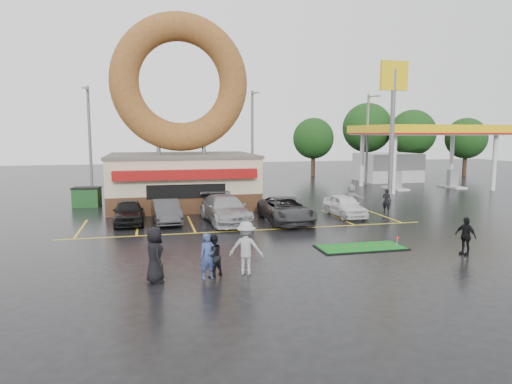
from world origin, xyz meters
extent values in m
plane|color=black|center=(0.00, 0.00, 0.00)|extent=(120.00, 120.00, 0.00)
cube|color=#472B19|center=(-3.00, 13.00, 0.60)|extent=(10.00, 8.00, 1.20)
cube|color=beige|center=(-3.00, 13.00, 2.35)|extent=(10.00, 8.00, 2.30)
cube|color=#59544C|center=(-3.00, 13.00, 3.60)|extent=(10.20, 8.20, 0.20)
cube|color=maroon|center=(-3.00, 8.70, 2.60)|extent=(9.00, 0.60, 0.60)
cylinder|color=slate|center=(-4.60, 13.00, 4.30)|extent=(0.30, 0.30, 1.20)
cylinder|color=slate|center=(-1.40, 13.00, 4.30)|extent=(0.30, 0.30, 1.20)
torus|color=brown|center=(-3.00, 13.00, 8.70)|extent=(9.60, 2.00, 9.60)
cylinder|color=silver|center=(15.00, 15.00, 2.50)|extent=(0.40, 0.40, 5.00)
cylinder|color=silver|center=(25.00, 15.00, 2.50)|extent=(0.40, 0.40, 5.00)
cylinder|color=silver|center=(15.00, 21.00, 2.50)|extent=(0.40, 0.40, 5.00)
cylinder|color=silver|center=(25.00, 21.00, 2.50)|extent=(0.40, 0.40, 5.00)
cube|color=silver|center=(20.00, 18.00, 5.25)|extent=(12.00, 8.00, 0.50)
cube|color=yellow|center=(20.00, 18.00, 5.55)|extent=(12.30, 8.30, 0.70)
cube|color=#99999E|center=(17.00, 18.00, 0.90)|extent=(0.90, 0.60, 1.60)
cube|color=#99999E|center=(23.00, 18.00, 0.90)|extent=(0.90, 0.60, 1.60)
cube|color=silver|center=(20.00, 25.00, 1.50)|extent=(6.00, 5.00, 3.00)
cylinder|color=slate|center=(13.00, 12.00, 5.00)|extent=(0.36, 0.36, 10.00)
cube|color=yellow|center=(13.00, 12.00, 9.50)|extent=(2.20, 0.30, 2.20)
cylinder|color=slate|center=(-10.00, 20.00, 4.50)|extent=(0.24, 0.24, 9.00)
cylinder|color=slate|center=(-10.00, 19.00, 8.70)|extent=(0.12, 2.00, 0.12)
cube|color=slate|center=(-10.00, 18.00, 8.65)|extent=(0.40, 0.18, 0.12)
cylinder|color=slate|center=(4.00, 21.00, 4.50)|extent=(0.24, 0.24, 9.00)
cylinder|color=slate|center=(4.00, 20.00, 8.70)|extent=(0.12, 2.00, 0.12)
cube|color=slate|center=(4.00, 19.00, 8.65)|extent=(0.40, 0.18, 0.12)
cylinder|color=slate|center=(16.00, 22.00, 4.50)|extent=(0.24, 0.24, 9.00)
cylinder|color=slate|center=(16.00, 21.00, 8.70)|extent=(0.12, 2.00, 0.12)
cube|color=slate|center=(16.00, 20.00, 8.65)|extent=(0.40, 0.18, 0.12)
cylinder|color=#332114|center=(26.00, 30.00, 1.44)|extent=(0.50, 0.50, 2.88)
sphere|color=black|center=(26.00, 30.00, 5.20)|extent=(5.60, 5.60, 5.60)
cylinder|color=#332114|center=(32.00, 28.00, 1.26)|extent=(0.50, 0.50, 2.52)
sphere|color=black|center=(32.00, 28.00, 4.55)|extent=(4.90, 4.90, 4.90)
cylinder|color=#332114|center=(22.00, 34.00, 1.62)|extent=(0.50, 0.50, 3.24)
sphere|color=black|center=(22.00, 34.00, 5.85)|extent=(6.30, 6.30, 6.30)
cylinder|color=#332114|center=(14.00, 32.00, 1.26)|extent=(0.50, 0.50, 2.52)
sphere|color=black|center=(14.00, 32.00, 4.55)|extent=(4.90, 4.90, 4.90)
imported|color=black|center=(-6.51, 6.77, 0.70)|extent=(1.80, 4.17, 1.40)
imported|color=#323134|center=(-4.38, 6.53, 0.68)|extent=(1.74, 4.24, 1.36)
imported|color=#97989C|center=(-1.03, 5.86, 0.79)|extent=(2.70, 5.63, 1.58)
imported|color=#2E2E31|center=(2.45, 5.16, 0.73)|extent=(2.45, 5.29, 1.47)
imported|color=white|center=(6.58, 6.12, 0.68)|extent=(1.70, 4.02, 1.36)
imported|color=navy|center=(-3.31, -4.21, 0.82)|extent=(0.68, 0.53, 1.65)
imported|color=black|center=(-3.10, -4.04, 0.78)|extent=(0.95, 0.90, 1.56)
imported|color=gray|center=(-1.86, -4.00, 0.99)|extent=(1.45, 1.14, 1.97)
imported|color=black|center=(-5.16, -4.19, 0.98)|extent=(0.82, 1.07, 1.96)
imported|color=black|center=(7.86, -3.46, 0.82)|extent=(0.69, 1.03, 1.63)
imported|color=#9C9C9F|center=(7.67, 7.49, 0.93)|extent=(1.26, 1.78, 1.86)
imported|color=black|center=(9.85, 6.81, 0.78)|extent=(0.68, 0.66, 1.57)
cube|color=#1C491F|center=(-9.65, 13.84, 0.65)|extent=(1.94, 1.43, 1.30)
cube|color=black|center=(4.01, -1.44, 0.02)|extent=(4.03, 1.74, 0.05)
cube|color=#126D1C|center=(4.01, -1.44, 0.05)|extent=(3.84, 1.56, 0.03)
cylinder|color=silver|center=(5.66, -1.72, 0.27)|extent=(0.02, 0.02, 0.46)
cube|color=red|center=(5.73, -1.72, 0.46)|extent=(0.14, 0.01, 0.10)
camera|label=1|loc=(-5.23, -20.04, 5.19)|focal=32.00mm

